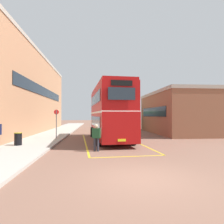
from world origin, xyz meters
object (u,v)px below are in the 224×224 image
(double_decker_bus, at_px, (109,112))
(litter_bin, at_px, (18,139))
(bus_stop_sign, at_px, (56,121))
(pedestrian_boarding, at_px, (96,136))
(single_deck_bus, at_px, (118,119))

(double_decker_bus, bearing_deg, litter_bin, -153.75)
(double_decker_bus, xyz_separation_m, bus_stop_sign, (-4.80, 0.96, -0.81))
(double_decker_bus, relative_size, pedestrian_boarding, 6.14)
(double_decker_bus, relative_size, single_deck_bus, 1.07)
(litter_bin, bearing_deg, bus_stop_sign, 66.90)
(pedestrian_boarding, height_order, litter_bin, pedestrian_boarding)
(double_decker_bus, bearing_deg, pedestrian_boarding, -102.72)
(single_deck_bus, distance_m, pedestrian_boarding, 21.44)
(litter_bin, xyz_separation_m, bus_stop_sign, (1.80, 4.21, 1.13))
(pedestrian_boarding, bearing_deg, double_decker_bus, 77.28)
(pedestrian_boarding, bearing_deg, single_deck_bus, 79.67)
(single_deck_bus, bearing_deg, pedestrian_boarding, -100.33)
(double_decker_bus, xyz_separation_m, litter_bin, (-6.60, -3.25, -1.94))
(single_deck_bus, distance_m, bus_stop_sign, 16.59)
(pedestrian_boarding, distance_m, bus_stop_sign, 7.26)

